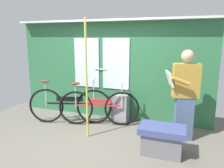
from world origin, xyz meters
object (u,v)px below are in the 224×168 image
object	(u,v)px
bicycle_near_door	(70,105)
bicycle_leaning_behind	(98,107)
trash_bin_by_wall	(121,108)
bench_seat_corner	(162,139)
passenger_reading_newspaper	(185,94)
handrail_pole	(86,80)

from	to	relation	value
bicycle_near_door	bicycle_leaning_behind	world-z (taller)	bicycle_near_door
bicycle_near_door	trash_bin_by_wall	size ratio (longest dim) A/B	2.82
bicycle_leaning_behind	bench_seat_corner	xyz separation A→B (m)	(1.40, -0.75, -0.14)
bicycle_near_door	trash_bin_by_wall	bearing A→B (deg)	7.46
bicycle_near_door	bicycle_leaning_behind	xyz separation A→B (m)	(0.61, 0.12, -0.01)
passenger_reading_newspaper	bicycle_near_door	bearing A→B (deg)	-14.95
bicycle_leaning_behind	passenger_reading_newspaper	world-z (taller)	passenger_reading_newspaper
trash_bin_by_wall	passenger_reading_newspaper	bearing A→B (deg)	-17.96
handrail_pole	bench_seat_corner	xyz separation A→B (m)	(1.36, -0.16, -0.82)
bicycle_leaning_behind	handrail_pole	bearing A→B (deg)	-103.27
handrail_pole	trash_bin_by_wall	bearing A→B (deg)	69.23
bicycle_leaning_behind	bench_seat_corner	world-z (taller)	bicycle_leaning_behind
passenger_reading_newspaper	trash_bin_by_wall	xyz separation A→B (m)	(-1.29, 0.42, -0.54)
bicycle_leaning_behind	passenger_reading_newspaper	xyz separation A→B (m)	(1.67, -0.10, 0.46)
bicycle_near_door	handrail_pole	distance (m)	1.04
bicycle_near_door	handrail_pole	size ratio (longest dim) A/B	0.80
handrail_pole	bench_seat_corner	world-z (taller)	handrail_pole
bicycle_leaning_behind	passenger_reading_newspaper	bearing A→B (deg)	-20.09
bicycle_near_door	trash_bin_by_wall	world-z (taller)	bicycle_near_door
bench_seat_corner	bicycle_leaning_behind	bearing A→B (deg)	151.79
passenger_reading_newspaper	trash_bin_by_wall	distance (m)	1.46
bicycle_leaning_behind	handrail_pole	xyz separation A→B (m)	(0.04, -0.59, 0.68)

